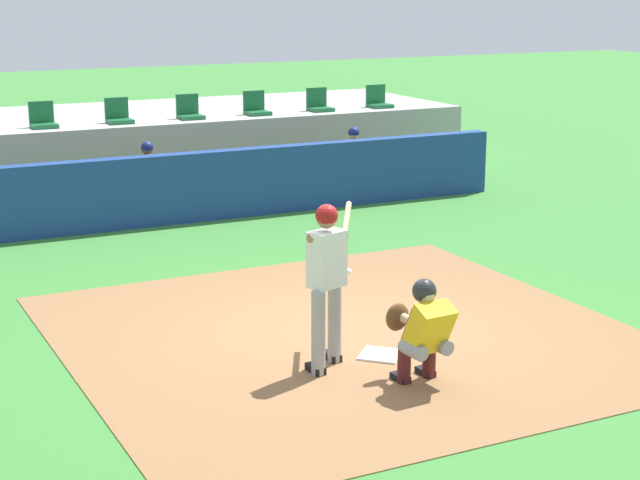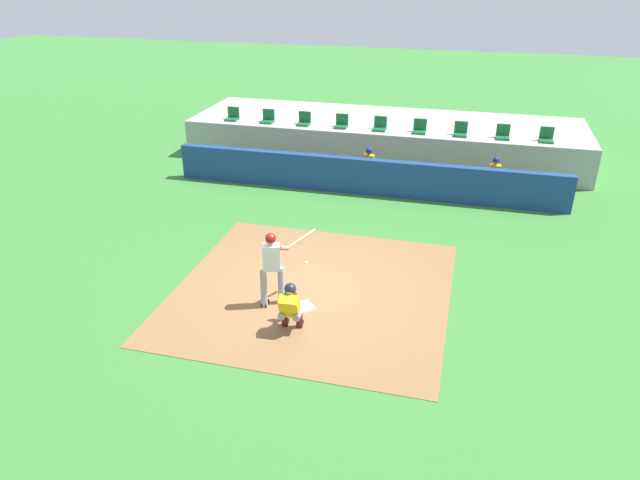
% 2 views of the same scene
% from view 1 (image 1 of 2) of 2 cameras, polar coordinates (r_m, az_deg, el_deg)
% --- Properties ---
extents(ground_plane, '(80.00, 80.00, 0.00)m').
position_cam_1_polar(ground_plane, '(12.11, 1.49, -5.31)').
color(ground_plane, '#387A33').
extents(dirt_infield, '(6.40, 6.40, 0.01)m').
position_cam_1_polar(dirt_infield, '(12.11, 1.49, -5.29)').
color(dirt_infield, olive).
rests_on(dirt_infield, ground).
extents(home_plate, '(0.62, 0.62, 0.02)m').
position_cam_1_polar(home_plate, '(11.45, 3.39, -6.38)').
color(home_plate, white).
rests_on(home_plate, dirt_infield).
extents(batter_at_plate, '(1.02, 1.13, 1.80)m').
position_cam_1_polar(batter_at_plate, '(10.80, 0.41, -1.96)').
color(batter_at_plate, '#99999E').
rests_on(batter_at_plate, ground).
extents(catcher_crouched, '(0.50, 1.83, 1.13)m').
position_cam_1_polar(catcher_crouched, '(10.54, 5.70, -4.87)').
color(catcher_crouched, gray).
rests_on(catcher_crouched, ground).
extents(dugout_wall, '(13.00, 0.30, 1.20)m').
position_cam_1_polar(dugout_wall, '(17.76, -8.44, 2.80)').
color(dugout_wall, navy).
rests_on(dugout_wall, ground).
extents(dugout_bench, '(11.80, 0.44, 0.45)m').
position_cam_1_polar(dugout_bench, '(18.77, -9.37, 2.20)').
color(dugout_bench, olive).
rests_on(dugout_bench, ground).
extents(dugout_player_0, '(0.49, 0.70, 1.30)m').
position_cam_1_polar(dugout_player_0, '(18.52, -9.40, 3.46)').
color(dugout_player_0, '#939399').
rests_on(dugout_player_0, ground).
extents(dugout_player_1, '(0.49, 0.70, 1.30)m').
position_cam_1_polar(dugout_player_1, '(20.14, 2.04, 4.48)').
color(dugout_player_1, '#939399').
rests_on(dugout_player_1, ground).
extents(stands_platform, '(15.00, 4.40, 1.40)m').
position_cam_1_polar(stands_platform, '(21.91, -12.11, 5.03)').
color(stands_platform, '#9E9E99').
rests_on(stands_platform, ground).
extents(stadium_seat_3, '(0.46, 0.46, 0.48)m').
position_cam_1_polar(stadium_seat_3, '(20.00, -15.13, 6.44)').
color(stadium_seat_3, '#196033').
rests_on(stadium_seat_3, stands_platform).
extents(stadium_seat_4, '(0.46, 0.46, 0.48)m').
position_cam_1_polar(stadium_seat_4, '(20.34, -11.12, 6.78)').
color(stadium_seat_4, '#196033').
rests_on(stadium_seat_4, stands_platform).
extents(stadium_seat_5, '(0.46, 0.46, 0.48)m').
position_cam_1_polar(stadium_seat_5, '(20.77, -7.26, 7.07)').
color(stadium_seat_5, '#196033').
rests_on(stadium_seat_5, stands_platform).
extents(stadium_seat_6, '(0.46, 0.46, 0.48)m').
position_cam_1_polar(stadium_seat_6, '(21.29, -3.57, 7.32)').
color(stadium_seat_6, '#196033').
rests_on(stadium_seat_6, stands_platform).
extents(stadium_seat_7, '(0.46, 0.46, 0.48)m').
position_cam_1_polar(stadium_seat_7, '(21.89, -0.06, 7.54)').
color(stadium_seat_7, '#196033').
rests_on(stadium_seat_7, stands_platform).
extents(stadium_seat_8, '(0.46, 0.46, 0.48)m').
position_cam_1_polar(stadium_seat_8, '(22.57, 3.25, 7.71)').
color(stadium_seat_8, '#196033').
rests_on(stadium_seat_8, stands_platform).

